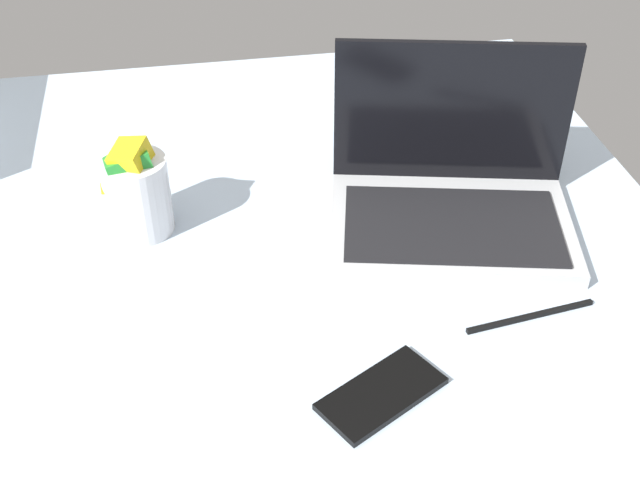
% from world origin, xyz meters
% --- Properties ---
extents(bed_mattress, '(1.80, 1.40, 0.18)m').
position_xyz_m(bed_mattress, '(0.00, 0.00, 0.09)').
color(bed_mattress, silver).
rests_on(bed_mattress, ground).
extents(laptop, '(0.37, 0.30, 0.23)m').
position_xyz_m(laptop, '(0.59, 0.14, 0.22)').
color(laptop, '#B7BABC').
rests_on(laptop, bed_mattress).
extents(snack_cup, '(0.09, 0.09, 0.14)m').
position_xyz_m(snack_cup, '(0.17, 0.19, 0.24)').
color(snack_cup, silver).
rests_on(snack_cup, bed_mattress).
extents(cell_phone, '(0.16, 0.13, 0.01)m').
position_xyz_m(cell_phone, '(0.42, -0.17, 0.18)').
color(cell_phone, black).
rests_on(cell_phone, bed_mattress).
extents(charger_cable, '(0.17, 0.03, 0.01)m').
position_xyz_m(charger_cable, '(0.63, -0.08, 0.18)').
color(charger_cable, black).
rests_on(charger_cable, bed_mattress).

